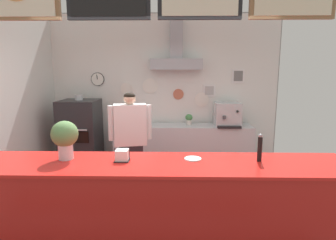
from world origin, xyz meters
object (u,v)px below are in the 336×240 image
object	(u,v)px
shop_worker	(131,146)
condiment_plate	(193,159)
basil_vase	(65,138)
potted_sage	(125,117)
napkin_holder	(122,156)
espresso_machine	(227,114)
potted_rosemary	(189,119)
pepper_grinder	(260,148)
pizza_oven	(81,139)

from	to	relation	value
shop_worker	condiment_plate	distance (m)	1.41
basil_vase	condiment_plate	world-z (taller)	basil_vase
potted_sage	napkin_holder	world-z (taller)	potted_sage
condiment_plate	shop_worker	bearing A→B (deg)	125.70
espresso_machine	condiment_plate	world-z (taller)	espresso_machine
espresso_machine	potted_rosemary	world-z (taller)	espresso_machine
basil_vase	pepper_grinder	bearing A→B (deg)	-0.74
espresso_machine	napkin_holder	distance (m)	2.94
potted_rosemary	pepper_grinder	world-z (taller)	pepper_grinder
espresso_machine	potted_rosemary	bearing A→B (deg)	174.86
potted_sage	potted_rosemary	bearing A→B (deg)	0.95
pepper_grinder	napkin_holder	world-z (taller)	pepper_grinder
pepper_grinder	pizza_oven	bearing A→B (deg)	138.34
pizza_oven	potted_rosemary	bearing A→B (deg)	7.97
espresso_machine	pizza_oven	bearing A→B (deg)	-175.45
espresso_machine	napkin_holder	bearing A→B (deg)	-121.09
espresso_machine	napkin_holder	size ratio (longest dim) A/B	3.23
pizza_oven	potted_rosemary	distance (m)	2.05
potted_sage	pepper_grinder	xyz separation A→B (m)	(1.80, -2.55, 0.12)
pizza_oven	shop_worker	world-z (taller)	shop_worker
napkin_holder	condiment_plate	world-z (taller)	napkin_holder
pizza_oven	condiment_plate	distance (m)	2.97
espresso_machine	pepper_grinder	bearing A→B (deg)	-93.17
pizza_oven	shop_worker	bearing A→B (deg)	-45.37
pizza_oven	shop_worker	xyz separation A→B (m)	(1.09, -1.11, 0.16)
espresso_machine	potted_sage	world-z (taller)	espresso_machine
shop_worker	pepper_grinder	size ratio (longest dim) A/B	5.85
napkin_holder	potted_rosemary	bearing A→B (deg)	72.65
potted_sage	pizza_oven	bearing A→B (deg)	-161.42
potted_rosemary	napkin_holder	distance (m)	2.71
pepper_grinder	napkin_holder	xyz separation A→B (m)	(-1.38, -0.01, -0.09)
potted_rosemary	condiment_plate	xyz separation A→B (m)	(-0.09, -2.52, 0.02)
pizza_oven	pepper_grinder	world-z (taller)	pizza_oven
potted_rosemary	condiment_plate	bearing A→B (deg)	-92.05
pepper_grinder	basil_vase	distance (m)	1.97
pizza_oven	espresso_machine	distance (m)	2.75
shop_worker	basil_vase	distance (m)	1.32
potted_sage	condiment_plate	xyz separation A→B (m)	(1.14, -2.50, -0.01)
pizza_oven	potted_sage	xyz separation A→B (m)	(0.77, 0.26, 0.36)
espresso_machine	potted_rosemary	xyz separation A→B (m)	(-0.71, 0.06, -0.10)
potted_rosemary	pepper_grinder	xyz separation A→B (m)	(0.57, -2.57, 0.16)
pizza_oven	napkin_holder	world-z (taller)	pizza_oven
potted_sage	espresso_machine	bearing A→B (deg)	-1.29
pizza_oven	shop_worker	distance (m)	1.56
espresso_machine	pepper_grinder	world-z (taller)	espresso_machine
potted_rosemary	basil_vase	bearing A→B (deg)	-118.72
napkin_holder	basil_vase	bearing A→B (deg)	176.23
pizza_oven	napkin_holder	size ratio (longest dim) A/B	9.90
shop_worker	potted_rosemary	bearing A→B (deg)	-134.41
pepper_grinder	napkin_holder	distance (m)	1.38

